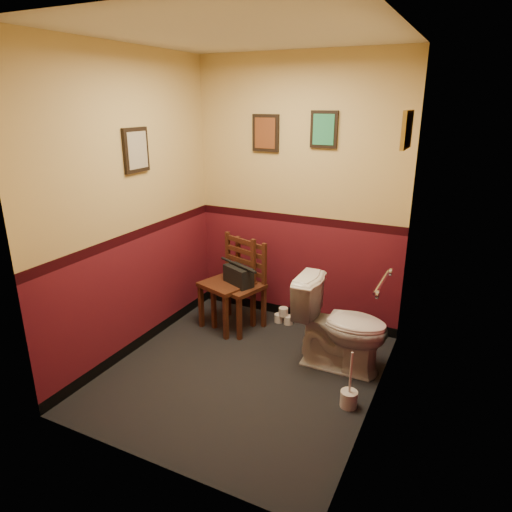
{
  "coord_description": "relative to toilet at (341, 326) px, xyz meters",
  "views": [
    {
      "loc": [
        1.62,
        -3.05,
        2.26
      ],
      "look_at": [
        0.0,
        0.25,
        1.0
      ],
      "focal_mm": 32.0,
      "sensor_mm": 36.0,
      "label": 1
    }
  ],
  "objects": [
    {
      "name": "floor",
      "position": [
        -0.72,
        -0.46,
        -0.4
      ],
      "size": [
        2.2,
        2.4,
        0.0
      ],
      "primitive_type": "cube",
      "color": "black",
      "rests_on": "ground"
    },
    {
      "name": "ceiling",
      "position": [
        -0.72,
        -0.46,
        2.3
      ],
      "size": [
        2.2,
        2.4,
        0.0
      ],
      "primitive_type": "cube",
      "rotation": [
        3.14,
        0.0,
        0.0
      ],
      "color": "silver",
      "rests_on": "ground"
    },
    {
      "name": "wall_back",
      "position": [
        -0.72,
        0.74,
        0.95
      ],
      "size": [
        2.2,
        0.0,
        2.7
      ],
      "primitive_type": "cube",
      "rotation": [
        1.57,
        0.0,
        0.0
      ],
      "color": "maroon",
      "rests_on": "ground"
    },
    {
      "name": "wall_front",
      "position": [
        -0.72,
        -1.66,
        0.95
      ],
      "size": [
        2.2,
        0.0,
        2.7
      ],
      "primitive_type": "cube",
      "rotation": [
        -1.57,
        0.0,
        0.0
      ],
      "color": "maroon",
      "rests_on": "ground"
    },
    {
      "name": "wall_left",
      "position": [
        -1.82,
        -0.46,
        0.95
      ],
      "size": [
        0.0,
        2.4,
        2.7
      ],
      "primitive_type": "cube",
      "rotation": [
        1.57,
        0.0,
        1.57
      ],
      "color": "maroon",
      "rests_on": "ground"
    },
    {
      "name": "wall_right",
      "position": [
        0.38,
        -0.46,
        0.95
      ],
      "size": [
        0.0,
        2.4,
        2.7
      ],
      "primitive_type": "cube",
      "rotation": [
        1.57,
        0.0,
        -1.57
      ],
      "color": "maroon",
      "rests_on": "ground"
    },
    {
      "name": "grab_bar",
      "position": [
        0.35,
        -0.21,
        0.55
      ],
      "size": [
        0.05,
        0.56,
        0.06
      ],
      "color": "silver",
      "rests_on": "wall_right"
    },
    {
      "name": "framed_print_back_a",
      "position": [
        -1.07,
        0.71,
        1.55
      ],
      "size": [
        0.28,
        0.04,
        0.36
      ],
      "color": "black",
      "rests_on": "wall_back"
    },
    {
      "name": "framed_print_back_b",
      "position": [
        -0.47,
        0.71,
        1.6
      ],
      "size": [
        0.26,
        0.04,
        0.34
      ],
      "color": "black",
      "rests_on": "wall_back"
    },
    {
      "name": "framed_print_left",
      "position": [
        -1.8,
        -0.36,
        1.45
      ],
      "size": [
        0.04,
        0.3,
        0.38
      ],
      "color": "black",
      "rests_on": "wall_left"
    },
    {
      "name": "framed_print_right",
      "position": [
        0.36,
        0.14,
        1.65
      ],
      "size": [
        0.04,
        0.34,
        0.28
      ],
      "color": "olive",
      "rests_on": "wall_right"
    },
    {
      "name": "toilet",
      "position": [
        0.0,
        0.0,
        0.0
      ],
      "size": [
        0.83,
        0.47,
        0.8
      ],
      "primitive_type": "imported",
      "rotation": [
        0.0,
        0.0,
        1.58
      ],
      "color": "white",
      "rests_on": "floor"
    },
    {
      "name": "toilet_brush",
      "position": [
        0.23,
        -0.52,
        -0.32
      ],
      "size": [
        0.13,
        0.13,
        0.48
      ],
      "color": "silver",
      "rests_on": "floor"
    },
    {
      "name": "chair_left",
      "position": [
        -1.26,
        0.27,
        0.08
      ],
      "size": [
        0.56,
        0.56,
        0.95
      ],
      "rotation": [
        0.0,
        0.0,
        -0.32
      ],
      "color": "#522818",
      "rests_on": "floor"
    },
    {
      "name": "chair_right",
      "position": [
        -1.14,
        0.3,
        0.06
      ],
      "size": [
        0.53,
        0.53,
        0.91
      ],
      "rotation": [
        0.0,
        0.0,
        -0.27
      ],
      "color": "#522818",
      "rests_on": "floor"
    },
    {
      "name": "handbag",
      "position": [
        -1.15,
        0.26,
        0.18
      ],
      "size": [
        0.35,
        0.27,
        0.23
      ],
      "rotation": [
        0.0,
        0.0,
        -0.43
      ],
      "color": "black",
      "rests_on": "chair_right"
    },
    {
      "name": "tp_stack",
      "position": [
        -0.77,
        0.55,
        -0.33
      ],
      "size": [
        0.2,
        0.11,
        0.18
      ],
      "color": "silver",
      "rests_on": "floor"
    }
  ]
}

